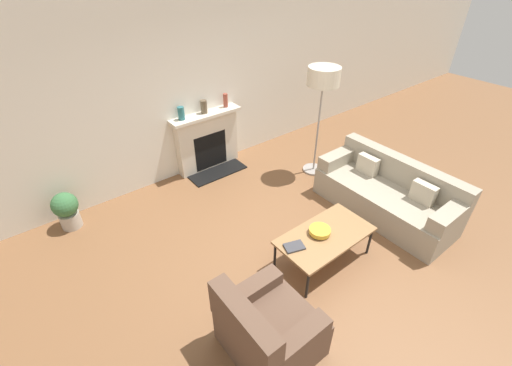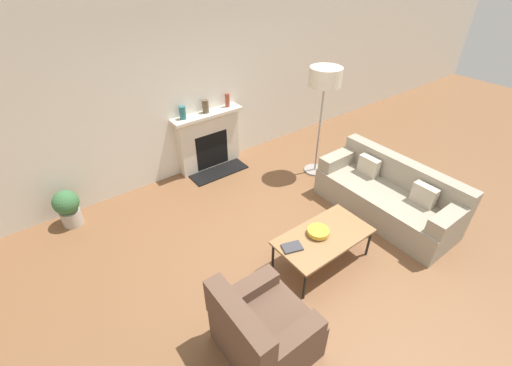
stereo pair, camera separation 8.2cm
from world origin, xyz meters
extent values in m
plane|color=brown|center=(0.00, 0.00, 0.00)|extent=(18.00, 18.00, 0.00)
cube|color=silver|center=(0.00, 2.79, 1.45)|extent=(18.00, 0.06, 2.90)
cube|color=beige|center=(0.14, 2.66, 0.49)|extent=(1.13, 0.20, 0.98)
cube|color=black|center=(0.14, 2.57, 0.36)|extent=(0.62, 0.04, 0.64)
cube|color=black|center=(0.14, 2.38, 0.01)|extent=(1.01, 0.40, 0.02)
cube|color=beige|center=(0.14, 2.63, 1.00)|extent=(1.25, 0.28, 0.05)
cube|color=#9E937F|center=(1.48, -0.06, 0.22)|extent=(0.83, 2.01, 0.43)
cube|color=#9E937F|center=(1.80, -0.06, 0.62)|extent=(0.20, 2.01, 0.37)
cube|color=#9E937F|center=(1.48, 0.84, 0.53)|extent=(0.76, 0.22, 0.20)
cube|color=#9E937F|center=(1.48, -0.95, 0.53)|extent=(0.76, 0.22, 0.20)
cube|color=#C0B49C|center=(1.60, 0.40, 0.57)|extent=(0.12, 0.32, 0.28)
cube|color=#C0B49C|center=(1.60, -0.51, 0.57)|extent=(0.12, 0.32, 0.28)
cube|color=brown|center=(-1.17, -0.64, 0.23)|extent=(0.79, 0.84, 0.45)
cube|color=brown|center=(-1.48, -0.64, 0.66)|extent=(0.18, 0.84, 0.42)
cube|color=brown|center=(-1.17, -0.97, 0.52)|extent=(0.71, 0.18, 0.14)
cube|color=brown|center=(-1.17, -0.30, 0.52)|extent=(0.71, 0.18, 0.14)
cube|color=olive|center=(0.08, -0.17, 0.42)|extent=(1.19, 0.64, 0.03)
cylinder|color=black|center=(-0.48, -0.44, 0.20)|extent=(0.03, 0.03, 0.41)
cylinder|color=black|center=(0.63, -0.44, 0.20)|extent=(0.03, 0.03, 0.41)
cylinder|color=black|center=(-0.48, 0.11, 0.20)|extent=(0.03, 0.03, 0.41)
cylinder|color=black|center=(0.63, 0.11, 0.20)|extent=(0.03, 0.03, 0.41)
cylinder|color=gold|center=(0.03, -0.11, 0.45)|extent=(0.09, 0.09, 0.02)
cylinder|color=gold|center=(0.03, -0.11, 0.49)|extent=(0.26, 0.26, 0.06)
cube|color=#38383D|center=(-0.37, -0.09, 0.45)|extent=(0.26, 0.22, 0.02)
cylinder|color=gray|center=(1.53, 1.39, 0.01)|extent=(0.37, 0.37, 0.03)
cylinder|color=gray|center=(1.53, 1.39, 0.81)|extent=(0.03, 0.03, 1.55)
cylinder|color=beige|center=(1.53, 1.39, 1.68)|extent=(0.50, 0.50, 0.28)
cylinder|color=#28666B|center=(-0.28, 2.66, 1.13)|extent=(0.10, 0.10, 0.21)
cylinder|color=brown|center=(0.14, 2.66, 1.14)|extent=(0.11, 0.11, 0.22)
cylinder|color=brown|center=(0.56, 2.66, 1.14)|extent=(0.08, 0.08, 0.23)
cylinder|color=#B2A899|center=(-2.26, 2.47, 0.12)|extent=(0.27, 0.27, 0.23)
sphere|color=#386B3D|center=(-2.26, 2.47, 0.39)|extent=(0.35, 0.35, 0.35)
camera|label=1|loc=(-2.44, -2.03, 3.31)|focal=24.00mm
camera|label=2|loc=(-2.38, -2.08, 3.31)|focal=24.00mm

